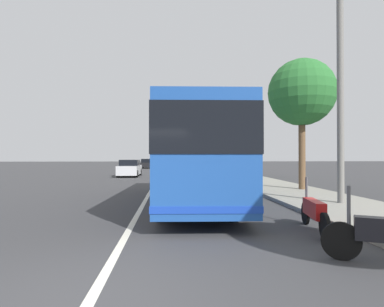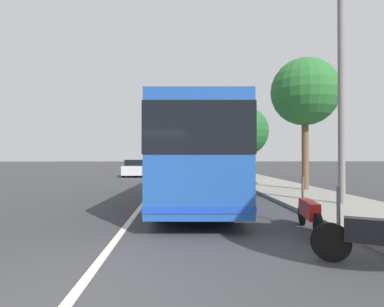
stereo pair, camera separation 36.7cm
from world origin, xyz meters
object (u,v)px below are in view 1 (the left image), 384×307
Objects in this scene: motorcycle_by_tree at (314,212)px; car_far_distant at (147,164)px; utility_pole at (340,96)px; coach_bus at (197,152)px; roadside_tree_mid_block at (302,93)px; roadside_tree_far_block at (238,131)px; car_side_street at (178,165)px; car_ahead_same_lane at (154,163)px; car_behind_bus at (130,168)px.

motorcycle_by_tree is 41.07m from car_far_distant.
coach_bus is at bearing 73.47° from utility_pole.
utility_pole is (-37.09, -9.48, 3.25)m from car_far_distant.
roadside_tree_mid_block is at bearing 19.46° from car_far_distant.
roadside_tree_mid_block is 1.10× the size of roadside_tree_far_block.
roadside_tree_far_block reaches higher than car_side_street.
motorcycle_by_tree is 5.51m from utility_pole.
car_far_distant is 34.31m from roadside_tree_mid_block.
roadside_tree_mid_block is (-41.49, -9.45, 4.31)m from car_ahead_same_lane.
utility_pole reaches higher than roadside_tree_mid_block.
car_side_street is at bearing 29.51° from car_far_distant.
car_behind_bus is at bearing -1.07° from car_ahead_same_lane.
car_far_distant is at bearing 23.49° from roadside_tree_far_block.
car_behind_bus reaches higher than motorcycle_by_tree.
car_side_street is (-8.68, -4.48, 0.06)m from car_far_distant.
utility_pole is at bearing -179.47° from roadside_tree_far_block.
car_side_street reaches higher than motorcycle_by_tree.
car_far_distant is at bearing 9.88° from coach_bus.
utility_pole is (-1.48, -4.98, 1.99)m from coach_bus.
car_behind_bus is 11.78m from car_side_street.
roadside_tree_far_block is 15.61m from utility_pole.
utility_pole reaches higher than car_ahead_same_lane.
car_ahead_same_lane is at bearing 15.94° from roadside_tree_far_block.
roadside_tree_far_block is (-30.47, -8.70, 3.28)m from car_ahead_same_lane.
motorcycle_by_tree is 0.51× the size of car_far_distant.
coach_bus is at bearing 9.42° from car_far_distant.
motorcycle_by_tree is 49.87m from car_ahead_same_lane.
motorcycle_by_tree is at bearing 18.89° from car_behind_bus.
utility_pole is at bearing -27.62° from motorcycle_by_tree.
utility_pole is (-15.61, -0.14, -0.02)m from roadside_tree_far_block.
car_far_distant is 9.01m from car_ahead_same_lane.
coach_bus is 44.78m from car_ahead_same_lane.
utility_pole is at bearing -103.85° from coach_bus.
car_far_distant is 0.97× the size of car_ahead_same_lane.
car_far_distant is 38.42m from utility_pole.
utility_pole reaches higher than car_side_street.
car_far_distant is at bearing -179.84° from car_behind_bus.
roadside_tree_mid_block is (3.11, -5.59, 3.04)m from coach_bus.
roadside_tree_far_block is at bearing -161.46° from car_side_street.
coach_bus is 7.08m from roadside_tree_mid_block.
car_behind_bus is 1.08× the size of car_far_distant.
car_behind_bus is 19.53m from car_far_distant.
car_ahead_same_lane is (49.48, 6.23, 0.20)m from motorcycle_by_tree.
car_ahead_same_lane is 0.63× the size of roadside_tree_mid_block.
car_far_distant is 9.77m from car_side_street.
roadside_tree_far_block reaches higher than car_ahead_same_lane.
car_side_street is (31.81, 2.38, 0.26)m from motorcycle_by_tree.
car_ahead_same_lane is 0.69× the size of roadside_tree_far_block.
roadside_tree_mid_block is at bearing 38.67° from car_behind_bus.
coach_bus is 2.51× the size of car_side_street.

